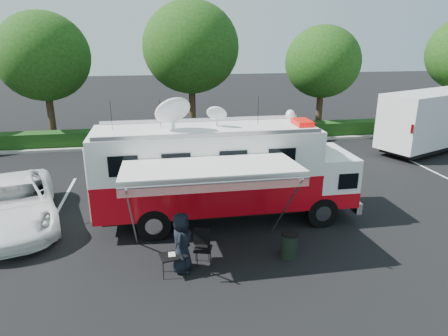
# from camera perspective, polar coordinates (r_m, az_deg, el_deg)

# --- Properties ---
(ground_plane) EXTENTS (120.00, 120.00, 0.00)m
(ground_plane) POSITION_cam_1_polar(r_m,az_deg,el_deg) (15.31, 0.32, -7.35)
(ground_plane) COLOR black
(ground_plane) RESTS_ON ground
(back_border) EXTENTS (60.00, 6.14, 8.87)m
(back_border) POSITION_cam_1_polar(r_m,az_deg,el_deg) (26.78, -2.16, 14.84)
(back_border) COLOR #9E998E
(back_border) RESTS_ON ground_plane
(stall_lines) EXTENTS (24.12, 5.50, 0.01)m
(stall_lines) POSITION_cam_1_polar(r_m,az_deg,el_deg) (17.97, -2.93, -3.35)
(stall_lines) COLOR silver
(stall_lines) RESTS_ON ground_plane
(command_truck) EXTENTS (9.50, 2.61, 4.56)m
(command_truck) POSITION_cam_1_polar(r_m,az_deg,el_deg) (14.56, 0.01, -0.43)
(command_truck) COLOR black
(command_truck) RESTS_ON ground_plane
(awning) EXTENTS (5.19, 2.68, 3.13)m
(awning) POSITION_cam_1_polar(r_m,az_deg,el_deg) (11.58, -1.86, -0.31)
(awning) COLOR silver
(awning) RESTS_ON ground_plane
(white_suv) EXTENTS (4.40, 6.68, 1.71)m
(white_suv) POSITION_cam_1_polar(r_m,az_deg,el_deg) (16.76, -27.47, -7.21)
(white_suv) COLOR white
(white_suv) RESTS_ON ground_plane
(person) EXTENTS (0.81, 1.03, 1.85)m
(person) POSITION_cam_1_polar(r_m,az_deg,el_deg) (12.35, -5.91, -14.31)
(person) COLOR black
(person) RESTS_ON ground_plane
(folding_table) EXTENTS (0.86, 0.68, 0.65)m
(folding_table) POSITION_cam_1_polar(r_m,az_deg,el_deg) (11.86, -7.21, -12.43)
(folding_table) COLOR black
(folding_table) RESTS_ON ground_plane
(folding_chair) EXTENTS (0.63, 0.67, 1.07)m
(folding_chair) POSITION_cam_1_polar(r_m,az_deg,el_deg) (12.40, -3.10, -10.65)
(folding_chair) COLOR black
(folding_chair) RESTS_ON ground_plane
(trash_bin) EXTENTS (0.54, 0.54, 0.82)m
(trash_bin) POSITION_cam_1_polar(r_m,az_deg,el_deg) (12.90, 9.27, -10.79)
(trash_bin) COLOR black
(trash_bin) RESTS_ON ground_plane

